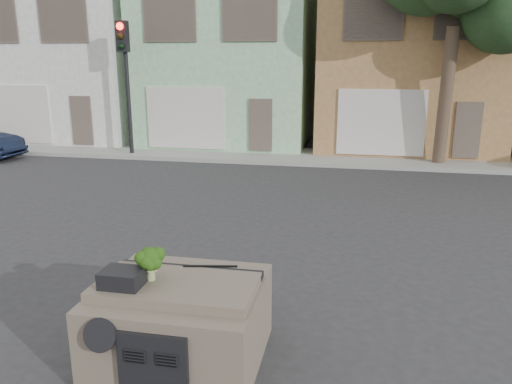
% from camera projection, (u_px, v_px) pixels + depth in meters
% --- Properties ---
extents(ground_plane, '(120.00, 120.00, 0.00)m').
position_uv_depth(ground_plane, '(237.00, 266.00, 9.24)').
color(ground_plane, '#303033').
rests_on(ground_plane, ground).
extents(sidewalk, '(40.00, 3.00, 0.15)m').
position_uv_depth(sidewalk, '(300.00, 157.00, 19.17)').
color(sidewalk, gray).
rests_on(sidewalk, ground).
extents(townhouse_white, '(7.20, 8.20, 7.55)m').
position_uv_depth(townhouse_white, '(84.00, 57.00, 24.07)').
color(townhouse_white, silver).
rests_on(townhouse_white, ground).
extents(townhouse_mint, '(7.20, 8.20, 7.55)m').
position_uv_depth(townhouse_mint, '(235.00, 57.00, 22.66)').
color(townhouse_mint, '#9AD19E').
rests_on(townhouse_mint, ground).
extents(townhouse_tan, '(7.20, 8.20, 7.55)m').
position_uv_depth(townhouse_tan, '(406.00, 57.00, 21.26)').
color(townhouse_tan, '#A37847').
rests_on(townhouse_tan, ground).
extents(traffic_signal, '(0.40, 0.40, 5.10)m').
position_uv_depth(traffic_signal, '(127.00, 91.00, 18.81)').
color(traffic_signal, black).
rests_on(traffic_signal, ground).
extents(tree_near, '(4.40, 4.00, 8.50)m').
position_uv_depth(tree_near, '(451.00, 42.00, 16.49)').
color(tree_near, '#223D1D').
rests_on(tree_near, ground).
extents(car_dashboard, '(2.00, 1.80, 1.12)m').
position_uv_depth(car_dashboard, '(181.00, 318.00, 6.26)').
color(car_dashboard, '#655A4B').
rests_on(car_dashboard, ground).
extents(instrument_hump, '(0.48, 0.38, 0.20)m').
position_uv_depth(instrument_hump, '(122.00, 278.00, 5.86)').
color(instrument_hump, black).
rests_on(instrument_hump, car_dashboard).
extents(wiper_arm, '(0.69, 0.15, 0.02)m').
position_uv_depth(wiper_arm, '(210.00, 266.00, 6.42)').
color(wiper_arm, black).
rests_on(wiper_arm, car_dashboard).
extents(broccoli, '(0.49, 0.49, 0.43)m').
position_uv_depth(broccoli, '(150.00, 263.00, 5.99)').
color(broccoli, '#1C3A0C').
rests_on(broccoli, car_dashboard).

